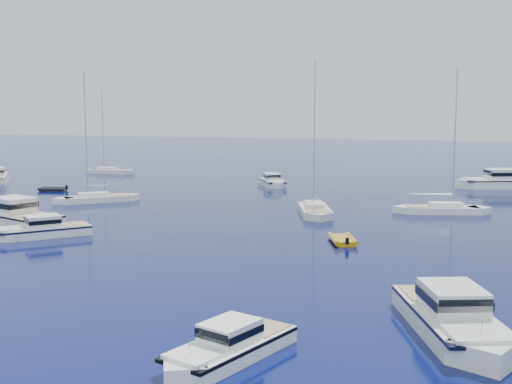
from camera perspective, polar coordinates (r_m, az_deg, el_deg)
ground at (r=39.22m, az=-11.70°, el=-7.38°), size 400.00×400.00×0.00m
motor_cruiser_near at (r=26.22m, az=-2.54°, el=-14.64°), size 4.30×7.69×1.93m
motor_cruiser_right at (r=30.18m, az=17.12°, el=-11.99°), size 6.84×10.75×2.71m
motor_cruiser_left at (r=53.14m, az=-18.56°, el=-3.81°), size 7.27×7.93×2.17m
motor_cruiser_centre at (r=59.89m, az=-20.88°, el=-2.71°), size 12.27×7.02×3.08m
motor_cruiser_distant at (r=88.62m, az=20.83°, el=0.34°), size 12.61×8.17×3.18m
motor_cruiser_horizon at (r=85.48m, az=1.47°, el=0.57°), size 6.40×8.17×2.12m
sailboat_mid_r at (r=61.92m, az=5.23°, el=-1.96°), size 6.21×10.65×15.24m
sailboat_mid_l at (r=72.06m, az=-13.95°, el=-0.86°), size 8.79×8.79×14.50m
sailboat_centre at (r=64.68m, az=16.19°, el=-1.82°), size 10.21×5.19×14.53m
sailboat_far_l at (r=105.37m, az=-12.92°, el=1.62°), size 9.46×3.03×13.70m
tender_yellow at (r=48.67m, az=7.70°, el=-4.48°), size 3.39×4.36×0.95m
tender_grey_far at (r=83.77m, az=-17.62°, el=0.10°), size 3.92×2.84×0.95m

